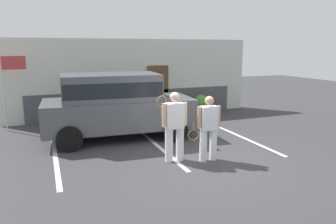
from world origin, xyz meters
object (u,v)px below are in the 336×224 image
tennis_player_man (174,126)px  tennis_player_woman (208,128)px  parked_suv (116,103)px  potted_plant_by_porch (201,104)px  flag_pole (9,78)px

tennis_player_man → tennis_player_woman: size_ratio=1.06×
parked_suv → tennis_player_woman: size_ratio=2.84×
potted_plant_by_porch → tennis_player_woman: bearing=-115.5°
parked_suv → potted_plant_by_porch: (4.14, 2.19, -0.66)m
parked_suv → potted_plant_by_porch: parked_suv is taller
tennis_player_woman → flag_pole: (-4.87, 5.15, 0.97)m
tennis_player_man → potted_plant_by_porch: (3.23, 4.79, -0.44)m
tennis_player_woman → potted_plant_by_porch: size_ratio=1.91×
parked_suv → flag_pole: 3.94m
parked_suv → flag_pole: flag_pole is taller
flag_pole → tennis_player_man: bearing=-50.2°
parked_suv → potted_plant_by_porch: 4.73m
tennis_player_man → tennis_player_woman: 0.86m
tennis_player_woman → potted_plant_by_porch: bearing=-109.3°
potted_plant_by_porch → flag_pole: bearing=179.4°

